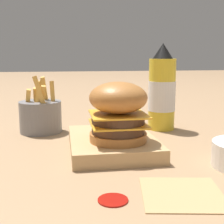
{
  "coord_description": "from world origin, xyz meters",
  "views": [
    {
      "loc": [
        -0.62,
        0.12,
        0.19
      ],
      "look_at": [
        -0.02,
        0.03,
        0.08
      ],
      "focal_mm": 50.0,
      "sensor_mm": 36.0,
      "label": 1
    }
  ],
  "objects_px": {
    "burger": "(118,111)",
    "ketchup_bottle": "(162,92)",
    "fries_basket": "(41,115)",
    "serving_board": "(112,143)"
  },
  "relations": [
    {
      "from": "serving_board",
      "to": "fries_basket",
      "type": "bearing_deg",
      "value": 40.83
    },
    {
      "from": "burger",
      "to": "fries_basket",
      "type": "distance_m",
      "value": 0.26
    },
    {
      "from": "ketchup_bottle",
      "to": "serving_board",
      "type": "bearing_deg",
      "value": 135.96
    },
    {
      "from": "serving_board",
      "to": "ketchup_bottle",
      "type": "bearing_deg",
      "value": -44.04
    },
    {
      "from": "serving_board",
      "to": "burger",
      "type": "bearing_deg",
      "value": -169.19
    },
    {
      "from": "burger",
      "to": "ketchup_bottle",
      "type": "bearing_deg",
      "value": -37.41
    },
    {
      "from": "ketchup_bottle",
      "to": "burger",
      "type": "bearing_deg",
      "value": 142.59
    },
    {
      "from": "burger",
      "to": "serving_board",
      "type": "bearing_deg",
      "value": 10.81
    },
    {
      "from": "burger",
      "to": "ketchup_bottle",
      "type": "distance_m",
      "value": 0.24
    },
    {
      "from": "burger",
      "to": "ketchup_bottle",
      "type": "height_order",
      "value": "ketchup_bottle"
    }
  ]
}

